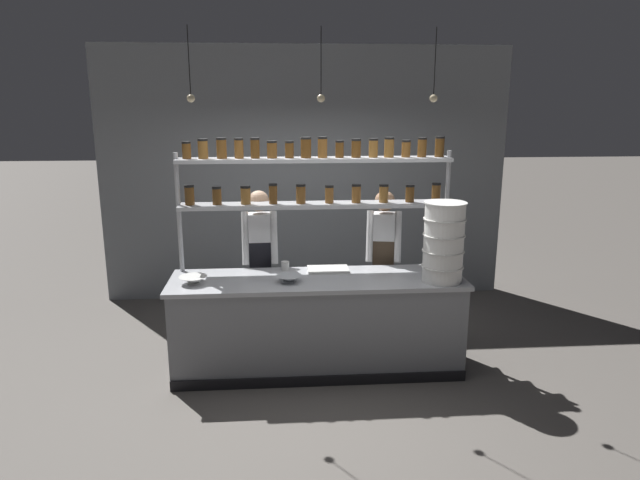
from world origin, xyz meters
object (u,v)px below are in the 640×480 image
Objects in this scene: chef_left at (260,259)px; serving_cup_front at (285,266)px; spice_shelf_unit at (314,182)px; chef_center at (383,257)px; prep_bowl_center_front at (193,280)px; cutting_board at (328,270)px; container_stack at (444,242)px; prep_bowl_near_left at (289,279)px.

chef_left reaches higher than serving_cup_front.
chef_center is (0.74, 0.25, -0.83)m from spice_shelf_unit.
prep_bowl_center_front is 2.88× the size of serving_cup_front.
serving_cup_front is (-0.42, 0.05, 0.03)m from cutting_board.
spice_shelf_unit is at bearing 156.24° from container_stack.
spice_shelf_unit is at bearing -150.11° from chef_center.
spice_shelf_unit reaches higher than prep_bowl_near_left.
serving_cup_front is at bearing -152.36° from chef_center.
spice_shelf_unit is 29.89× the size of serving_cup_front.
cutting_board is 0.42m from serving_cup_front.
chef_left reaches higher than cutting_board.
serving_cup_front is at bearing -50.16° from chef_left.
prep_bowl_near_left is (-0.39, -0.33, 0.02)m from cutting_board.
chef_left is 0.75m from cutting_board.
prep_bowl_center_front is (-0.59, -0.64, -0.01)m from chef_left.
prep_bowl_center_front is (-0.87, 0.02, 0.00)m from prep_bowl_near_left.
container_stack is (1.69, -0.73, 0.33)m from chef_left.
cutting_board is at bearing 40.10° from prep_bowl_near_left.
chef_left is 0.87m from prep_bowl_center_front.
prep_bowl_center_front is (-1.88, -0.67, 0.01)m from chef_center.
spice_shelf_unit is 1.01m from chef_left.
chef_left is 0.38m from serving_cup_front.
chef_center is at bearing 19.62° from prep_bowl_center_front.
spice_shelf_unit is 1.46m from prep_bowl_center_front.
prep_bowl_near_left is 0.38m from serving_cup_front.
cutting_board is at bearing -6.82° from serving_cup_front.
chef_left is 6.53× the size of prep_bowl_center_front.
container_stack reaches higher than prep_bowl_near_left.
serving_cup_front reaches higher than prep_bowl_center_front.
spice_shelf_unit reaches higher than cutting_board.
chef_center is at bearing -0.96° from chef_left.
chef_center is 1.22m from prep_bowl_near_left.
prep_bowl_near_left is 0.87m from prep_bowl_center_front.
prep_bowl_center_front is at bearing -156.91° from serving_cup_front.
chef_left is 4.17× the size of cutting_board.
serving_cup_front is (-1.03, -0.31, 0.02)m from chef_center.
chef_center is 6.93× the size of prep_bowl_near_left.
chef_left is (-0.54, 0.22, -0.82)m from spice_shelf_unit.
chef_left is at bearing 47.25° from prep_bowl_center_front.
chef_left is at bearing 153.82° from cutting_board.
prep_bowl_near_left is (-1.00, -0.69, 0.01)m from chef_center.
prep_bowl_center_front is (-1.14, -0.42, -0.82)m from spice_shelf_unit.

